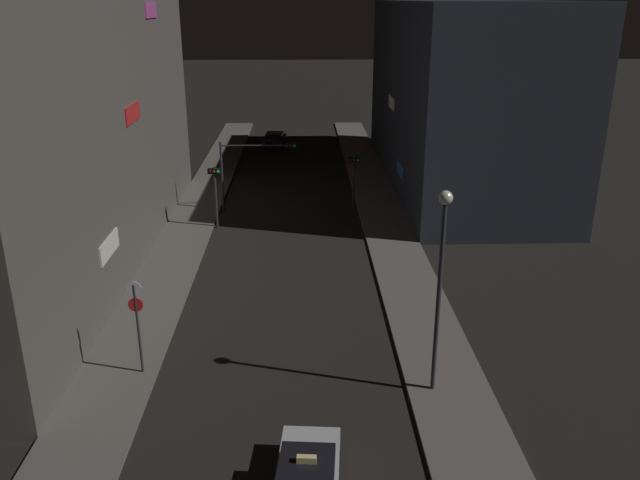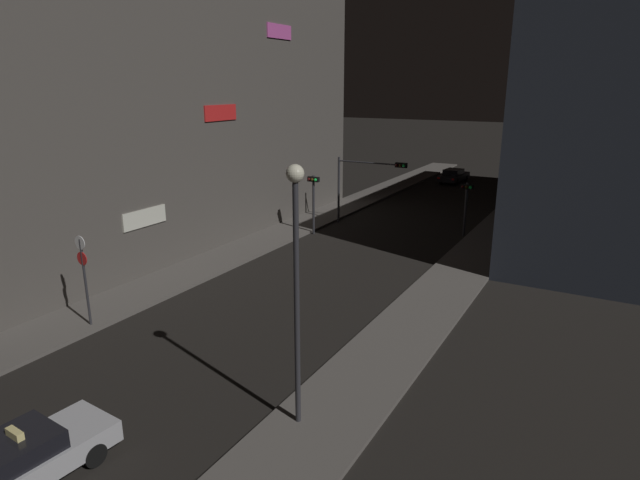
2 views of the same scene
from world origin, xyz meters
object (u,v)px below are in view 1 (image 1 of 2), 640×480
at_px(traffic_light_right_kerb, 354,171).
at_px(sign_pole_left, 137,318).
at_px(far_car, 275,139).
at_px(street_lamp_near_block, 441,263).
at_px(traffic_light_overhead, 253,160).
at_px(traffic_light_left_kerb, 215,185).

xyz_separation_m(traffic_light_right_kerb, sign_pole_left, (-9.78, -21.46, -0.13)).
bearing_deg(far_car, street_lamp_near_block, -80.14).
distance_m(traffic_light_right_kerb, street_lamp_near_block, 23.08).
relative_size(traffic_light_overhead, street_lamp_near_block, 0.68).
bearing_deg(traffic_light_overhead, sign_pole_left, -98.02).
relative_size(traffic_light_overhead, traffic_light_right_kerb, 1.44).
relative_size(far_car, sign_pole_left, 1.21).
relative_size(traffic_light_right_kerb, sign_pole_left, 0.94).
bearing_deg(traffic_light_left_kerb, sign_pole_left, -92.73).
bearing_deg(sign_pole_left, traffic_light_overhead, 81.98).
bearing_deg(traffic_light_left_kerb, traffic_light_overhead, 59.97).
xyz_separation_m(far_car, street_lamp_near_block, (7.39, -42.50, 4.43)).
bearing_deg(traffic_light_left_kerb, street_lamp_near_block, -61.29).
xyz_separation_m(traffic_light_left_kerb, sign_pole_left, (-0.81, -17.07, -0.38)).
bearing_deg(street_lamp_near_block, traffic_light_right_kerb, 92.93).
distance_m(far_car, traffic_light_right_kerb, 20.64).
relative_size(traffic_light_left_kerb, traffic_light_right_kerb, 1.11).
bearing_deg(traffic_light_right_kerb, far_car, 107.60).
relative_size(sign_pole_left, street_lamp_near_block, 0.50).
height_order(far_car, traffic_light_right_kerb, traffic_light_right_kerb).
distance_m(traffic_light_left_kerb, traffic_light_right_kerb, 9.99).
xyz_separation_m(far_car, sign_pole_left, (-3.56, -41.06, 1.71)).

